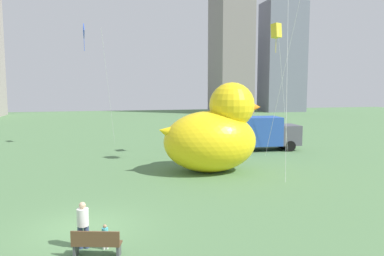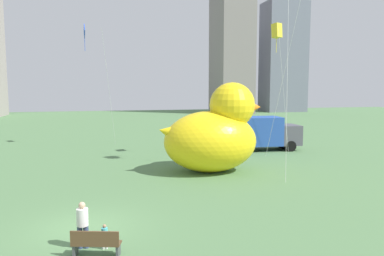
% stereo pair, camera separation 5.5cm
% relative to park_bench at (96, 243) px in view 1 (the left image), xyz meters
% --- Properties ---
extents(ground_plane, '(140.00, 140.00, 0.00)m').
position_rel_park_bench_xyz_m(ground_plane, '(-0.51, 2.64, -0.47)').
color(ground_plane, '#52794B').
extents(park_bench, '(1.63, 0.85, 0.90)m').
position_rel_park_bench_xyz_m(park_bench, '(0.00, 0.00, 0.00)').
color(park_bench, brown).
rests_on(park_bench, ground).
extents(person_adult, '(0.39, 0.39, 1.61)m').
position_rel_park_bench_xyz_m(person_adult, '(-0.44, 0.78, 0.42)').
color(person_adult, '#38476B').
rests_on(person_adult, ground).
extents(person_child, '(0.21, 0.21, 0.86)m').
position_rel_park_bench_xyz_m(person_child, '(0.28, 0.53, 0.00)').
color(person_child, silver).
rests_on(person_child, ground).
extents(giant_inflatable_duck, '(6.88, 4.42, 5.71)m').
position_rel_park_bench_xyz_m(giant_inflatable_duck, '(7.15, 10.91, 1.96)').
color(giant_inflatable_duck, yellow).
rests_on(giant_inflatable_duck, ground).
extents(box_truck, '(6.07, 2.65, 2.85)m').
position_rel_park_bench_xyz_m(box_truck, '(13.44, 17.73, 0.97)').
color(box_truck, '#264CA5').
rests_on(box_truck, ground).
extents(city_skyline, '(75.09, 12.43, 40.87)m').
position_rel_park_bench_xyz_m(city_skyline, '(-4.64, 61.90, 18.77)').
color(city_skyline, slate).
rests_on(city_skyline, ground).
extents(kite_yellow, '(1.53, 1.57, 10.37)m').
position_rel_park_bench_xyz_m(kite_yellow, '(13.73, 16.04, 9.26)').
color(kite_yellow, silver).
rests_on(kite_yellow, ground).
extents(kite_blue, '(2.56, 3.94, 10.83)m').
position_rel_park_bench_xyz_m(kite_blue, '(-1.01, 22.59, 9.27)').
color(kite_blue, silver).
rests_on(kite_blue, ground).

